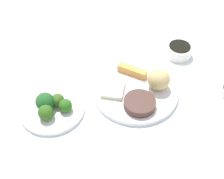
{
  "coord_description": "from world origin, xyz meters",
  "views": [
    {
      "loc": [
        0.25,
        -0.55,
        0.69
      ],
      "look_at": [
        -0.07,
        -0.05,
        0.06
      ],
      "focal_mm": 46.39,
      "sensor_mm": 36.0,
      "label": 1
    }
  ],
  "objects": [
    {
      "name": "broccoli_floret_1",
      "position": [
        -0.15,
        -0.17,
        0.05
      ],
      "size": [
        0.04,
        0.04,
        0.04
      ],
      "primitive_type": "sphere",
      "color": "#29631A",
      "rests_on": "broccoli_plate"
    },
    {
      "name": "broccoli_floret_0",
      "position": [
        -0.21,
        -0.19,
        0.06
      ],
      "size": [
        0.05,
        0.05,
        0.05
      ],
      "primitive_type": "sphere",
      "color": "#205A23",
      "rests_on": "broccoli_plate"
    },
    {
      "name": "broccoli_plate",
      "position": [
        -0.19,
        -0.18,
        0.03
      ],
      "size": [
        0.19,
        0.19,
        0.01
      ],
      "primitive_type": "cylinder",
      "color": "white",
      "rests_on": "tabletop"
    },
    {
      "name": "soy_sauce_bowl",
      "position": [
        0.02,
        0.25,
        0.04
      ],
      "size": [
        0.09,
        0.09,
        0.04
      ],
      "primitive_type": "cylinder",
      "color": "white",
      "rests_on": "tabletop"
    },
    {
      "name": "rice_scoop",
      "position": [
        0.04,
        0.05,
        0.07
      ],
      "size": [
        0.07,
        0.07,
        0.07
      ],
      "primitive_type": "sphere",
      "color": "tan",
      "rests_on": "main_plate"
    },
    {
      "name": "broccoli_floret_3",
      "position": [
        -0.18,
        -0.16,
        0.05
      ],
      "size": [
        0.04,
        0.04,
        0.04
      ],
      "primitive_type": "sphere",
      "color": "#3B5E1E",
      "rests_on": "broccoli_plate"
    },
    {
      "name": "soy_sauce_bowl_liquid",
      "position": [
        0.02,
        0.25,
        0.06
      ],
      "size": [
        0.07,
        0.07,
        0.0
      ],
      "primitive_type": "cylinder",
      "color": "black",
      "rests_on": "soy_sauce_bowl"
    },
    {
      "name": "crab_rangoon_wonton",
      "position": [
        -0.07,
        -0.03,
        0.04
      ],
      "size": [
        0.09,
        0.1,
        0.01
      ],
      "primitive_type": "cube",
      "rotation": [
        0.0,
        0.0,
        0.38
      ],
      "color": "beige",
      "rests_on": "main_plate"
    },
    {
      "name": "tabletop",
      "position": [
        0.0,
        0.0,
        0.01
      ],
      "size": [
        2.2,
        2.2,
        0.02
      ],
      "primitive_type": "cube",
      "color": "white",
      "rests_on": "ground"
    },
    {
      "name": "broccoli_floret_2",
      "position": [
        -0.18,
        -0.22,
        0.06
      ],
      "size": [
        0.04,
        0.04,
        0.04
      ],
      "primitive_type": "sphere",
      "color": "#315E1C",
      "rests_on": "broccoli_plate"
    },
    {
      "name": "stir_fry_heap",
      "position": [
        0.02,
        -0.04,
        0.05
      ],
      "size": [
        0.09,
        0.09,
        0.02
      ],
      "primitive_type": "cylinder",
      "color": "#482F26",
      "rests_on": "main_plate"
    },
    {
      "name": "spring_roll",
      "position": [
        -0.06,
        0.07,
        0.05
      ],
      "size": [
        0.1,
        0.03,
        0.02
      ],
      "primitive_type": "cube",
      "rotation": [
        0.0,
        0.0,
        0.08
      ],
      "color": "#DA9143",
      "rests_on": "main_plate"
    },
    {
      "name": "main_plate",
      "position": [
        -0.02,
        0.01,
        0.03
      ],
      "size": [
        0.27,
        0.27,
        0.02
      ],
      "primitive_type": "cylinder",
      "color": "white",
      "rests_on": "tabletop"
    }
  ]
}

